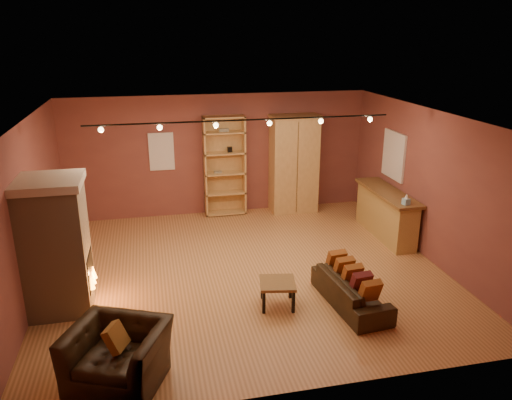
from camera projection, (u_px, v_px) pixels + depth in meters
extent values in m
plane|color=#A6693A|center=(246.00, 271.00, 9.05)|extent=(7.00, 7.00, 0.00)
plane|color=#57331B|center=(245.00, 117.00, 8.15)|extent=(7.00, 7.00, 0.00)
cube|color=brown|center=(218.00, 155.00, 11.60)|extent=(7.00, 0.02, 2.80)
cube|color=brown|center=(29.00, 213.00, 7.88)|extent=(0.02, 6.50, 2.80)
cube|color=brown|center=(429.00, 185.00, 9.31)|extent=(0.02, 6.50, 2.80)
cube|color=tan|center=(57.00, 249.00, 7.55)|extent=(0.90, 0.90, 2.00)
cube|color=beige|center=(47.00, 182.00, 7.21)|extent=(0.98, 0.98, 0.12)
cube|color=black|center=(88.00, 271.00, 7.76)|extent=(0.10, 0.65, 0.55)
cone|color=orange|center=(92.00, 277.00, 7.81)|extent=(0.10, 0.10, 0.22)
cube|color=white|center=(161.00, 152.00, 11.27)|extent=(0.56, 0.04, 0.86)
cube|color=tan|center=(224.00, 165.00, 11.68)|extent=(0.95, 0.04, 2.33)
cube|color=tan|center=(205.00, 167.00, 11.43)|extent=(0.04, 0.37, 2.33)
cube|color=tan|center=(244.00, 165.00, 11.62)|extent=(0.04, 0.37, 2.33)
cube|color=gray|center=(218.00, 172.00, 11.54)|extent=(0.18, 0.12, 0.05)
cube|color=black|center=(230.00, 150.00, 11.43)|extent=(0.10, 0.10, 0.12)
cube|color=tan|center=(226.00, 212.00, 11.89)|extent=(0.95, 0.37, 0.04)
cube|color=tan|center=(225.00, 193.00, 11.73)|extent=(0.95, 0.37, 0.03)
cube|color=tan|center=(225.00, 173.00, 11.58)|extent=(0.95, 0.37, 0.04)
cube|color=tan|center=(224.00, 153.00, 11.43)|extent=(0.95, 0.37, 0.04)
cube|color=tan|center=(224.00, 132.00, 11.27)|extent=(0.95, 0.37, 0.04)
cube|color=tan|center=(224.00, 117.00, 11.16)|extent=(0.95, 0.37, 0.04)
cube|color=tan|center=(294.00, 165.00, 11.77)|extent=(1.08, 0.59, 2.26)
cube|color=brown|center=(297.00, 168.00, 11.50)|extent=(0.02, 0.01, 2.16)
cube|color=tan|center=(295.00, 116.00, 11.40)|extent=(1.14, 0.65, 0.06)
cube|color=tan|center=(386.00, 215.00, 10.49)|extent=(0.44, 1.95, 0.93)
cube|color=brown|center=(388.00, 193.00, 10.33)|extent=(0.56, 2.07, 0.06)
cube|color=#82B5D0|center=(406.00, 202.00, 9.50)|extent=(0.14, 0.14, 0.12)
cone|color=white|center=(407.00, 196.00, 9.47)|extent=(0.08, 0.08, 0.10)
cube|color=white|center=(394.00, 155.00, 10.52)|extent=(0.05, 0.90, 1.00)
imported|color=black|center=(351.00, 286.00, 7.86)|extent=(0.64, 1.69, 0.64)
cube|color=#964D1E|center=(370.00, 291.00, 7.29)|extent=(0.32, 0.26, 0.36)
cube|color=maroon|center=(361.00, 282.00, 7.54)|extent=(0.32, 0.26, 0.36)
cube|color=#964D1E|center=(352.00, 274.00, 7.79)|extent=(0.32, 0.26, 0.36)
cube|color=#964D1E|center=(344.00, 267.00, 8.04)|extent=(0.32, 0.26, 0.36)
cube|color=#964D1E|center=(336.00, 260.00, 8.28)|extent=(0.32, 0.26, 0.36)
imported|color=black|center=(117.00, 346.00, 6.07)|extent=(1.34, 1.14, 0.99)
cube|color=#9D6628|center=(116.00, 338.00, 6.03)|extent=(0.34, 0.37, 0.34)
cube|color=brown|center=(278.00, 283.00, 7.81)|extent=(0.64, 0.64, 0.05)
cube|color=black|center=(267.00, 304.00, 7.62)|extent=(0.05, 0.05, 0.36)
cube|color=black|center=(295.00, 301.00, 7.71)|extent=(0.05, 0.05, 0.36)
cube|color=black|center=(260.00, 290.00, 8.04)|extent=(0.05, 0.05, 0.36)
cube|color=black|center=(287.00, 287.00, 8.13)|extent=(0.05, 0.05, 0.36)
cylinder|color=black|center=(243.00, 120.00, 8.36)|extent=(5.20, 0.03, 0.03)
sphere|color=#FFD88C|center=(101.00, 130.00, 7.91)|extent=(0.09, 0.09, 0.09)
sphere|color=#FFD88C|center=(160.00, 127.00, 8.10)|extent=(0.09, 0.09, 0.09)
sphere|color=#FFD88C|center=(216.00, 125.00, 8.29)|extent=(0.09, 0.09, 0.09)
sphere|color=#FFD88C|center=(270.00, 123.00, 8.47)|extent=(0.09, 0.09, 0.09)
sphere|color=#FFD88C|center=(321.00, 121.00, 8.66)|extent=(0.09, 0.09, 0.09)
sphere|color=#FFD88C|center=(370.00, 119.00, 8.85)|extent=(0.09, 0.09, 0.09)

